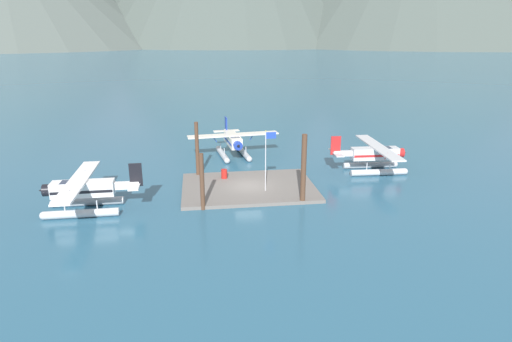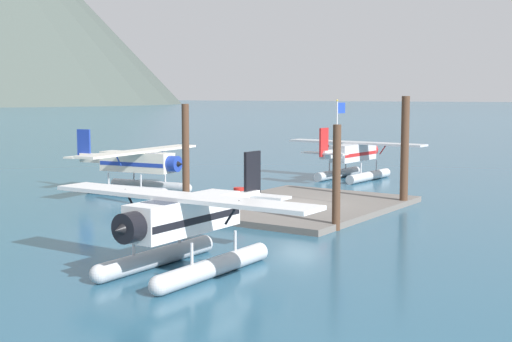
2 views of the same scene
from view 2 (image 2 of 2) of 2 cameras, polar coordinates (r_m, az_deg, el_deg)
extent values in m
plane|color=#285670|center=(37.29, 3.57, -3.08)|extent=(1200.00, 1200.00, 0.00)
cube|color=#66605B|center=(37.26, 3.57, -2.86)|extent=(12.05, 8.90, 0.30)
cylinder|color=#4C3323|center=(31.20, 6.57, -0.56)|extent=(0.37, 0.37, 4.72)
cylinder|color=#4C3323|center=(38.74, 12.00, 1.58)|extent=(0.44, 0.44, 5.96)
cylinder|color=#4C3323|center=(35.51, -5.74, 0.96)|extent=(0.37, 0.37, 5.57)
cylinder|color=silver|center=(37.39, 6.58, 1.53)|extent=(0.08, 0.08, 5.37)
cube|color=#1E3DB2|center=(37.67, 6.93, 5.11)|extent=(0.90, 0.03, 0.56)
sphere|color=gold|center=(37.27, 6.63, 5.72)|extent=(0.10, 0.10, 0.10)
cylinder|color=#AD1E19|center=(36.79, -1.39, -2.03)|extent=(0.58, 0.58, 0.88)
torus|color=#AD1E19|center=(36.79, -1.39, -2.03)|extent=(0.62, 0.62, 0.04)
cylinder|color=#B7BABF|center=(23.55, -3.39, -7.78)|extent=(5.61, 0.69, 0.64)
sphere|color=#B7BABF|center=(21.45, -7.92, -9.23)|extent=(0.64, 0.64, 0.64)
cylinder|color=#B7BABF|center=(25.09, -8.00, -6.96)|extent=(5.61, 0.69, 0.64)
sphere|color=#B7BABF|center=(23.13, -12.63, -8.18)|extent=(0.64, 0.64, 0.64)
cylinder|color=#B7BABF|center=(22.48, -5.24, -6.72)|extent=(0.10, 0.10, 0.70)
cylinder|color=#B7BABF|center=(24.35, -1.70, -5.69)|extent=(0.10, 0.10, 0.70)
cylinder|color=#B7BABF|center=(24.08, -9.92, -5.92)|extent=(0.10, 0.10, 0.70)
cylinder|color=#B7BABF|center=(25.84, -6.26, -5.03)|extent=(0.10, 0.10, 0.70)
cube|color=white|center=(23.98, -5.81, -3.60)|extent=(4.81, 1.29, 1.20)
cube|color=black|center=(23.99, -5.81, -3.83)|extent=(4.72, 1.30, 0.24)
cube|color=#283347|center=(23.11, -7.51, -3.16)|extent=(1.11, 1.06, 0.56)
cube|color=white|center=(23.64, -6.29, -2.10)|extent=(1.50, 10.41, 0.14)
cylinder|color=black|center=(22.37, -1.92, -3.40)|extent=(0.09, 0.62, 0.84)
cylinder|color=black|center=(25.14, -10.15, -2.43)|extent=(0.09, 0.62, 0.84)
cylinder|color=black|center=(21.98, -10.27, -4.56)|extent=(0.61, 0.97, 0.96)
cone|color=black|center=(21.67, -11.09, -4.73)|extent=(0.35, 0.36, 0.36)
cube|color=white|center=(26.52, -1.37, -2.40)|extent=(2.20, 0.46, 0.56)
cube|color=black|center=(27.15, -0.30, -0.39)|extent=(1.00, 0.13, 1.90)
cube|color=white|center=(27.16, -0.41, -1.98)|extent=(0.83, 3.21, 0.10)
cylinder|color=#B7BABF|center=(44.63, -8.66, -1.19)|extent=(1.29, 5.64, 0.64)
sphere|color=#B7BABF|center=(43.06, -5.64, -1.42)|extent=(0.64, 0.64, 0.64)
cylinder|color=#B7BABF|center=(42.64, -10.63, -1.57)|extent=(1.29, 5.64, 0.64)
sphere|color=#B7BABF|center=(41.00, -7.53, -1.83)|extent=(0.64, 0.64, 0.64)
cylinder|color=#B7BABF|center=(43.86, -7.41, -0.42)|extent=(0.10, 0.10, 0.70)
cylinder|color=#B7BABF|center=(45.26, -9.91, -0.26)|extent=(0.10, 0.10, 0.70)
cylinder|color=#B7BABF|center=(41.84, -9.35, -0.77)|extent=(0.10, 0.10, 0.70)
cylinder|color=#B7BABF|center=(43.30, -11.90, -0.59)|extent=(0.10, 0.10, 0.70)
cube|color=silver|center=(43.45, -9.66, 0.74)|extent=(1.79, 4.91, 1.20)
cube|color=#1E389E|center=(43.46, -9.66, 0.61)|extent=(1.80, 4.82, 0.24)
cube|color=#283347|center=(42.78, -8.51, 1.12)|extent=(1.18, 1.22, 0.56)
cube|color=silver|center=(43.21, -9.36, 1.61)|extent=(10.49, 2.61, 0.14)
cylinder|color=#1E389E|center=(45.02, -7.69, 1.39)|extent=(0.63, 0.15, 0.84)
cylinder|color=#1E389E|center=(41.50, -11.16, 0.92)|extent=(0.63, 0.15, 0.84)
cylinder|color=#1E389E|center=(41.89, -6.70, 0.58)|extent=(1.02, 0.71, 0.96)
cone|color=black|center=(41.64, -6.19, 0.56)|extent=(0.40, 0.39, 0.36)
cube|color=silver|center=(45.46, -12.95, 1.03)|extent=(0.69, 2.24, 0.56)
cube|color=#1E389E|center=(45.97, -13.83, 2.13)|extent=(0.24, 1.01, 1.90)
cube|color=silver|center=(45.97, -13.71, 1.20)|extent=(3.27, 1.17, 0.10)
cylinder|color=#B7BABF|center=(51.20, 6.66, -0.22)|extent=(5.62, 0.84, 0.64)
sphere|color=#B7BABF|center=(53.64, 8.12, 0.05)|extent=(0.64, 0.64, 0.64)
cylinder|color=#B7BABF|center=(50.03, 9.16, -0.41)|extent=(5.62, 0.84, 0.64)
sphere|color=#B7BABF|center=(52.53, 10.53, -0.12)|extent=(0.64, 0.64, 0.64)
cylinder|color=#B7BABF|center=(52.17, 7.31, 0.63)|extent=(0.10, 0.10, 0.70)
cylinder|color=#B7BABF|center=(50.09, 6.00, 0.41)|extent=(0.10, 0.10, 0.70)
cylinder|color=#B7BABF|center=(51.03, 9.78, 0.47)|extent=(0.10, 0.10, 0.70)
cylinder|color=#B7BABF|center=(48.90, 8.53, 0.24)|extent=(0.10, 0.10, 0.70)
cube|color=silver|center=(50.45, 7.92, 1.51)|extent=(4.84, 1.41, 1.20)
cube|color=#B21E1E|center=(50.46, 7.92, 1.40)|extent=(4.75, 1.43, 0.24)
cube|color=#283347|center=(51.38, 8.49, 1.96)|extent=(1.14, 1.09, 0.56)
cube|color=silver|center=(50.66, 8.09, 2.29)|extent=(1.77, 10.44, 0.14)
cylinder|color=#B21E1E|center=(51.75, 5.93, 2.03)|extent=(0.10, 0.62, 0.84)
cylinder|color=#B21E1E|center=(49.70, 10.33, 1.79)|extent=(0.10, 0.62, 0.84)
cylinder|color=#B21E1E|center=(52.84, 9.30, 1.70)|extent=(0.63, 0.98, 0.96)
cone|color=black|center=(53.24, 9.52, 1.73)|extent=(0.36, 0.37, 0.36)
cube|color=silver|center=(47.60, 6.08, 1.38)|extent=(2.21, 0.52, 0.56)
cube|color=#B21E1E|center=(46.76, 5.54, 2.35)|extent=(1.00, 0.16, 1.90)
cube|color=silver|center=(46.91, 5.60, 1.44)|extent=(0.91, 3.23, 0.10)
camera|label=1|loc=(34.09, 69.82, 15.31)|focal=30.50mm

